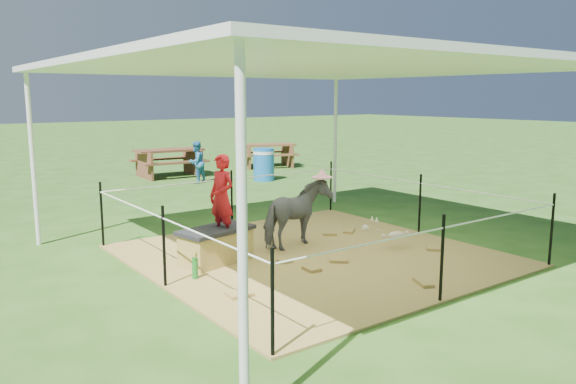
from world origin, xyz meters
TOP-DOWN VIEW (x-y plane):
  - ground at (0.00, 0.00)m, footprint 90.00×90.00m
  - hay_patch at (0.00, 0.00)m, footprint 4.60×4.60m
  - canopy_tent at (0.00, 0.00)m, footprint 6.30×6.30m
  - rope_fence at (0.00, -0.00)m, footprint 4.54×4.54m
  - straw_bale at (-1.29, 0.47)m, footprint 1.03×0.67m
  - dark_cloth at (-1.29, 0.47)m, footprint 1.10×0.73m
  - woman at (-1.19, 0.47)m, footprint 0.36×0.47m
  - green_bottle at (-1.84, 0.02)m, footprint 0.09×0.09m
  - pony at (0.06, 0.46)m, footprint 1.28×0.82m
  - pink_hat at (0.06, 0.46)m, footprint 0.31×0.31m
  - foal at (1.20, -0.47)m, footprint 0.90×0.61m
  - trash_barrel at (3.50, 6.49)m, footprint 0.58×0.58m
  - picnic_table_near at (1.76, 8.71)m, footprint 1.94×1.44m
  - picnic_table_far at (5.21, 8.89)m, footprint 2.11×1.81m
  - distant_person at (1.83, 7.17)m, footprint 0.65×0.58m

SIDE VIEW (x-z plane):
  - ground at x=0.00m, z-range 0.00..0.00m
  - hay_patch at x=0.00m, z-range 0.00..0.03m
  - green_bottle at x=-1.84m, z-range 0.03..0.29m
  - straw_bale at x=-1.29m, z-range 0.03..0.45m
  - foal at x=1.20m, z-range 0.03..0.49m
  - picnic_table_far at x=5.21m, z-range 0.00..0.75m
  - picnic_table_near at x=1.76m, z-range 0.00..0.78m
  - trash_barrel at x=3.50m, z-range 0.00..0.87m
  - dark_cloth at x=-1.29m, z-range 0.45..0.51m
  - pony at x=0.06m, z-range 0.03..1.02m
  - distant_person at x=1.83m, z-range 0.00..1.10m
  - rope_fence at x=0.00m, z-range 0.14..1.14m
  - woman at x=-1.19m, z-range 0.45..1.60m
  - pink_hat at x=0.06m, z-range 1.02..1.17m
  - canopy_tent at x=0.00m, z-range 1.24..4.14m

